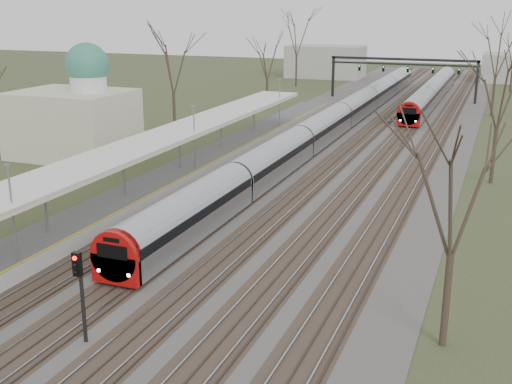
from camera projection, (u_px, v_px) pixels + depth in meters
track_bed at (355, 139)px, 66.48m from camera, size 24.00×160.00×0.22m
platform at (200, 165)px, 53.95m from camera, size 3.50×69.00×1.00m
canopy at (172, 134)px, 48.94m from camera, size 4.10×50.00×3.11m
dome_building at (75, 117)px, 57.89m from camera, size 10.00×8.00×10.30m
signal_gantry at (403, 66)px, 91.93m from camera, size 21.00×0.59×6.08m
tree_west_far at (172, 61)px, 63.98m from camera, size 5.50×5.50×11.33m
tree_east_near at (456, 193)px, 24.46m from camera, size 4.50×4.50×9.27m
tree_east_far at (501, 90)px, 48.05m from camera, size 5.00×5.00×10.30m
train_near at (340, 117)px, 71.12m from camera, size 2.62×90.21×3.05m
train_far at (432, 92)px, 91.54m from camera, size 2.62×45.21×3.05m
signal_post at (80, 284)px, 25.66m from camera, size 0.35×0.45×4.10m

